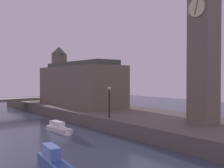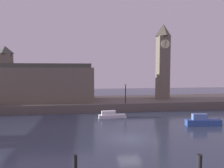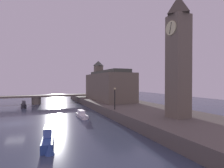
# 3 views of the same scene
# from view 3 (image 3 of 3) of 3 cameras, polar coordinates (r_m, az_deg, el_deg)

# --- Properties ---
(ground_plane) EXTENTS (120.00, 120.00, 0.00)m
(ground_plane) POSITION_cam_3_polar(r_m,az_deg,el_deg) (29.79, -28.84, -11.15)
(ground_plane) COLOR #384256
(far_embankment) EXTENTS (70.00, 12.00, 1.50)m
(far_embankment) POSITION_cam_3_polar(r_m,az_deg,el_deg) (34.06, 7.34, -8.26)
(far_embankment) COLOR #5B544C
(far_embankment) RESTS_ON ground
(clock_tower) EXTENTS (2.56, 2.60, 15.63)m
(clock_tower) POSITION_cam_3_polar(r_m,az_deg,el_deg) (24.43, 20.66, 8.81)
(clock_tower) COLOR #6B6051
(clock_tower) RESTS_ON far_embankment
(parliament_hall) EXTENTS (17.68, 6.92, 10.58)m
(parliament_hall) POSITION_cam_3_polar(r_m,az_deg,el_deg) (44.49, -1.40, -0.49)
(parliament_hall) COLOR #6B6051
(parliament_hall) RESTS_ON far_embankment
(bridge_span) EXTENTS (2.61, 34.54, 2.39)m
(bridge_span) POSITION_cam_3_polar(r_m,az_deg,el_deg) (51.69, -23.77, -4.07)
(bridge_span) COLOR slate
(bridge_span) RESTS_ON ground
(streetlamp) EXTENTS (0.36, 0.36, 3.60)m
(streetlamp) POSITION_cam_3_polar(r_m,az_deg,el_deg) (29.06, 0.90, -3.83)
(streetlamp) COLOR black
(streetlamp) RESTS_ON far_embankment
(boat_tour_blue) EXTENTS (5.25, 1.54, 1.78)m
(boat_tour_blue) POSITION_cam_3_polar(r_m,az_deg,el_deg) (18.47, -19.93, -16.75)
(boat_tour_blue) COLOR #2D4C93
(boat_tour_blue) RESTS_ON ground
(boat_barge_dark) EXTENTS (4.47, 1.44, 1.55)m
(boat_barge_dark) POSITION_cam_3_polar(r_m,az_deg,el_deg) (46.45, -26.72, -6.13)
(boat_barge_dark) COLOR #232328
(boat_barge_dark) RESTS_ON ground
(boat_ferry_white) EXTENTS (4.66, 1.32, 1.37)m
(boat_ferry_white) POSITION_cam_3_polar(r_m,az_deg,el_deg) (30.65, -9.55, -9.96)
(boat_ferry_white) COLOR silver
(boat_ferry_white) RESTS_ON ground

